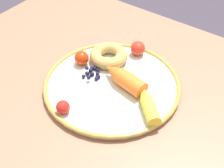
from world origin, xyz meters
The scene contains 9 objects.
dining_table centered at (0.00, 0.00, 0.66)m, with size 0.97×0.81×0.77m.
plate centered at (0.04, 0.02, 0.78)m, with size 0.36×0.36×0.02m.
carrot_orange centered at (0.07, 0.03, 0.80)m, with size 0.14×0.07×0.04m.
carrot_yellow centered at (0.16, 0.00, 0.80)m, with size 0.11×0.11×0.03m.
donut centered at (-0.02, 0.09, 0.80)m, with size 0.11×0.11×0.03m, color tan.
blueberry_pile centered at (-0.02, 0.01, 0.79)m, with size 0.05×0.06×0.02m.
tomato_near centered at (0.03, 0.16, 0.80)m, with size 0.04×0.04×0.04m, color red.
tomato_mid centered at (-0.07, 0.04, 0.80)m, with size 0.04×0.04×0.04m, color red.
tomato_far centered at (0.01, -0.13, 0.80)m, with size 0.03×0.03×0.03m, color red.
Camera 1 is at (0.40, -0.48, 1.35)m, focal length 52.03 mm.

